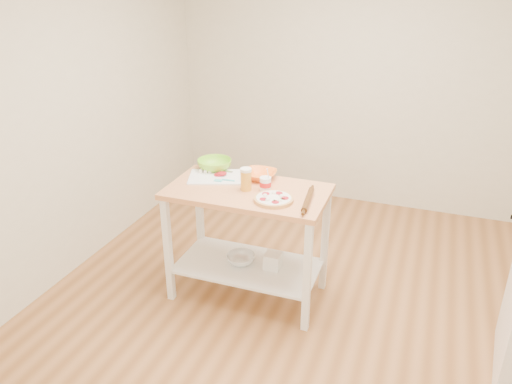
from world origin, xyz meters
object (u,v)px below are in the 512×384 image
Objects in this scene: prep_island at (248,220)px; shelf_bin at (273,261)px; knife at (212,170)px; cutting_board at (215,176)px; orange_bowl at (260,175)px; shelf_glass_bowl at (241,259)px; beer_pint at (246,179)px; spatula at (224,180)px; rolling_pin at (308,200)px; green_bowl at (215,165)px; pizza at (274,199)px; yogurt_tub at (265,184)px.

shelf_bin is at bearing 7.37° from prep_island.
knife is 2.22× the size of shelf_bin.
orange_bowl is at bearing -3.03° from cutting_board.
orange_bowl is at bearing 70.22° from shelf_glass_bowl.
beer_pint is at bearing -18.03° from shelf_glass_bowl.
spatula is 0.23m from beer_pint.
cutting_board is at bearing 154.29° from shelf_glass_bowl.
spatula is at bearing -144.63° from orange_bowl.
orange_bowl is 0.70× the size of rolling_pin.
green_bowl is (-0.38, 0.27, 0.29)m from prep_island.
knife is 0.45m from beer_pint.
green_bowl is 0.76× the size of rolling_pin.
shelf_glass_bowl is (0.25, -0.12, -0.61)m from cutting_board.
beer_pint is at bearing 156.24° from pizza.
prep_island is 6.51× the size of yogurt_tub.
cutting_board is 0.34m from orange_bowl.
pizza is at bearing -27.17° from prep_island.
beer_pint is 0.93× the size of yogurt_tub.
cutting_board is 0.17m from green_bowl.
yogurt_tub is at bearing 179.59° from shelf_bin.
shelf_glass_bowl is at bearing -109.78° from orange_bowl.
prep_island is at bearing -94.04° from orange_bowl.
beer_pint reaches higher than shelf_glass_bowl.
rolling_pin is at bearing -15.28° from yogurt_tub.
orange_bowl is 0.40m from green_bowl.
spatula is 0.64m from shelf_glass_bowl.
beer_pint is (0.38, -0.23, 0.07)m from knife.
prep_island is 0.36m from orange_bowl.
pizza reaches higher than knife.
orange_bowl is 1.11× the size of shelf_glass_bowl.
pizza is at bearing -72.48° from shelf_bin.
green_bowl is at bearing 84.90° from knife.
rolling_pin is (0.23, 0.06, 0.00)m from pizza.
shelf_glass_bowl is (-0.08, -0.22, -0.64)m from orange_bowl.
green_bowl is at bearing 147.91° from pizza.
beer_pint is (0.38, -0.28, 0.04)m from green_bowl.
yogurt_tub is (0.51, -0.19, 0.03)m from knife.
prep_island is 0.36m from shelf_glass_bowl.
beer_pint is at bearing -23.08° from spatula.
shelf_bin is at bearing -22.77° from green_bowl.
green_bowl is 0.88m from shelf_bin.
prep_island reaches higher than shelf_bin.
yogurt_tub is at bearing 164.72° from rolling_pin.
yogurt_tub reaches higher than knife.
knife is at bearing 133.41° from spatula.
shelf_bin is (0.07, -0.00, -0.63)m from yogurt_tub.
orange_bowl reaches higher than shelf_bin.
spatula is at bearing 175.56° from shelf_bin.
shelf_glass_bowl is (-0.06, 0.02, -0.69)m from beer_pint.
pizza is at bearing -56.56° from orange_bowl.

